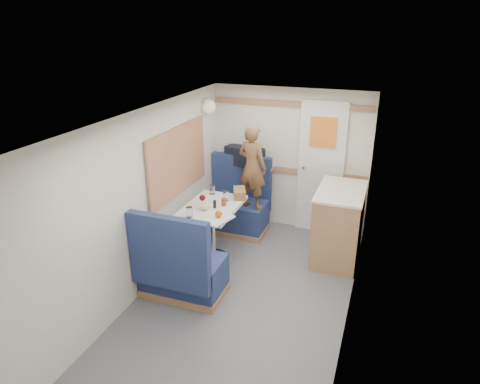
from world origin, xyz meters
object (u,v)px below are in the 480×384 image
at_px(person, 252,167).
at_px(wine_glass, 202,198).
at_px(beer_glass, 224,202).
at_px(bread_loaf, 240,193).
at_px(tumbler_left, 189,212).
at_px(orange_fruit, 219,214).
at_px(dome_light, 208,107).
at_px(tray, 217,219).
at_px(dinette_table, 212,217).
at_px(tumbler_mid, 212,190).
at_px(galley_counter, 338,224).
at_px(duffel_bag, 244,156).
at_px(tumbler_right, 226,196).
at_px(cheese_block, 204,207).
at_px(bench_far, 236,210).
at_px(bench_near, 181,272).
at_px(pepper_grinder, 215,204).

xyz_separation_m(person, wine_glass, (-0.36, -0.81, -0.18)).
xyz_separation_m(beer_glass, bread_loaf, (0.09, 0.31, 0.01)).
bearing_deg(tumbler_left, person, 70.34).
bearing_deg(orange_fruit, tumbler_left, -167.80).
bearing_deg(dome_light, tumbler_left, -77.30).
relative_size(tray, wine_glass, 2.08).
relative_size(dinette_table, tumbler_mid, 7.68).
bearing_deg(bread_loaf, galley_counter, 8.01).
bearing_deg(dinette_table, person, 68.93).
relative_size(dinette_table, tray, 2.63).
height_order(duffel_bag, beer_glass, duffel_bag).
bearing_deg(tumbler_mid, person, 40.52).
bearing_deg(tumbler_left, wine_glass, 83.23).
xyz_separation_m(tumbler_right, beer_glass, (0.04, -0.16, -0.01)).
xyz_separation_m(cheese_block, wine_glass, (-0.04, 0.05, 0.09)).
xyz_separation_m(dinette_table, galley_counter, (1.47, 0.55, -0.10)).
bearing_deg(dinette_table, beer_glass, 24.62).
relative_size(galley_counter, tumbler_left, 7.49).
distance_m(duffel_bag, orange_fruit, 1.46).
relative_size(tumbler_mid, bread_loaf, 0.45).
relative_size(duffel_bag, beer_glass, 5.65).
relative_size(dinette_table, cheese_block, 8.77).
relative_size(dome_light, tray, 0.57).
distance_m(duffel_bag, wine_glass, 1.23).
height_order(bench_far, galley_counter, bench_far).
xyz_separation_m(bench_far, tumbler_mid, (-0.15, -0.51, 0.48)).
distance_m(bench_near, tumbler_left, 0.70).
height_order(tray, beer_glass, beer_glass).
bearing_deg(bench_near, pepper_grinder, 85.89).
relative_size(bench_far, orange_fruit, 13.06).
height_order(tumbler_left, pepper_grinder, tumbler_left).
xyz_separation_m(bench_far, galley_counter, (1.47, -0.31, 0.17)).
relative_size(dinette_table, dome_light, 4.60).
bearing_deg(wine_glass, person, 66.15).
bearing_deg(orange_fruit, bread_loaf, 89.43).
bearing_deg(pepper_grinder, tumbler_mid, 117.11).
xyz_separation_m(bench_near, tumbler_right, (0.10, 1.08, 0.48)).
relative_size(dome_light, beer_glass, 2.10).
height_order(dome_light, orange_fruit, dome_light).
height_order(tumbler_mid, bread_loaf, tumbler_mid).
relative_size(bench_near, tumbler_left, 8.55).
distance_m(bench_far, beer_glass, 0.94).
height_order(dinette_table, pepper_grinder, pepper_grinder).
bearing_deg(beer_glass, wine_glass, -145.27).
xyz_separation_m(tray, cheese_block, (-0.24, 0.19, 0.03)).
xyz_separation_m(beer_glass, pepper_grinder, (-0.08, -0.11, 0.00)).
height_order(dome_light, tumbler_mid, dome_light).
height_order(galley_counter, person, person).
bearing_deg(duffel_bag, bread_loaf, -56.30).
distance_m(tumbler_left, tumbler_right, 0.63).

